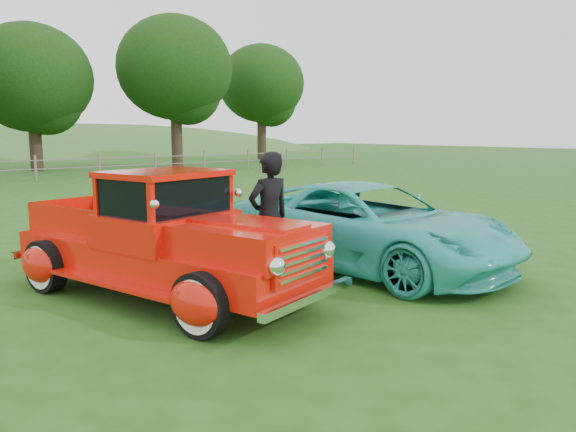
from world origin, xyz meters
TOP-DOWN VIEW (x-y plane):
  - ground at (0.00, 0.00)m, footprint 140.00×140.00m
  - tree_near_east at (5.00, 29.00)m, footprint 6.80×6.80m
  - tree_mid_east at (13.00, 27.00)m, footprint 7.20×7.20m
  - tree_far_east at (22.00, 30.00)m, footprint 6.60×6.60m
  - red_pickup at (-0.92, 1.60)m, footprint 3.13×5.26m
  - teal_sedan at (2.53, 0.96)m, footprint 2.91×5.39m
  - man at (0.72, 1.34)m, footprint 0.74×0.49m

SIDE VIEW (x-z plane):
  - ground at x=0.00m, z-range 0.00..0.00m
  - teal_sedan at x=2.53m, z-range 0.00..1.44m
  - red_pickup at x=-0.92m, z-range -0.09..1.69m
  - man at x=0.72m, z-range 0.00..2.00m
  - tree_near_east at x=5.00m, z-range 1.08..9.41m
  - tree_far_east at x=22.00m, z-range 1.43..10.29m
  - tree_mid_east at x=13.00m, z-range 1.45..10.89m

